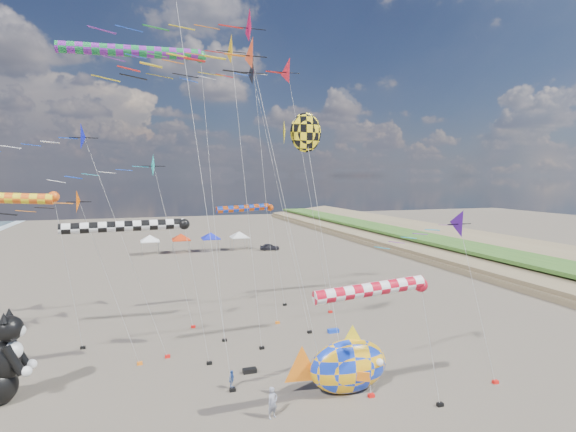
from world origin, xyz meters
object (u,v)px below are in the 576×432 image
at_px(person_adult, 273,403).
at_px(parked_car, 270,247).
at_px(child_blue, 232,379).
at_px(child_green, 338,357).
at_px(fish_inflatable, 348,366).

height_order(person_adult, parked_car, person_adult).
xyz_separation_m(child_blue, parked_car, (16.51, 48.56, 0.01)).
bearing_deg(child_green, person_adult, -106.16).
relative_size(person_adult, child_green, 1.46).
distance_m(person_adult, child_green, 7.94).
relative_size(fish_inflatable, child_green, 5.68).
bearing_deg(parked_car, child_green, -179.76).
bearing_deg(person_adult, fish_inflatable, -8.16).
distance_m(fish_inflatable, child_green, 3.96).
bearing_deg(parked_car, person_adult, 174.86).
relative_size(fish_inflatable, parked_car, 1.95).
height_order(child_blue, parked_car, parked_car).
xyz_separation_m(child_green, parked_car, (8.93, 47.59, -0.00)).
bearing_deg(child_blue, person_adult, -127.62).
bearing_deg(child_blue, child_green, -49.67).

